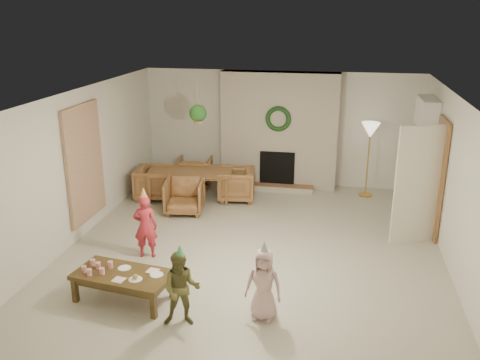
% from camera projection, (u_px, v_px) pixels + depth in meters
% --- Properties ---
extents(floor, '(7.00, 7.00, 0.00)m').
position_uv_depth(floor, '(253.00, 249.00, 8.40)').
color(floor, '#B7B29E').
rests_on(floor, ground).
extents(ceiling, '(7.00, 7.00, 0.00)m').
position_uv_depth(ceiling, '(255.00, 97.00, 7.61)').
color(ceiling, white).
rests_on(ceiling, wall_back).
extents(wall_back, '(7.00, 0.00, 7.00)m').
position_uv_depth(wall_back, '(280.00, 128.00, 11.27)').
color(wall_back, silver).
rests_on(wall_back, floor).
extents(wall_front, '(7.00, 0.00, 7.00)m').
position_uv_depth(wall_front, '(192.00, 292.00, 4.75)').
color(wall_front, silver).
rests_on(wall_front, floor).
extents(wall_left, '(0.00, 7.00, 7.00)m').
position_uv_depth(wall_left, '(77.00, 166.00, 8.55)').
color(wall_left, silver).
rests_on(wall_left, floor).
extents(wall_right, '(0.00, 7.00, 7.00)m').
position_uv_depth(wall_right, '(457.00, 189.00, 7.47)').
color(wall_right, silver).
rests_on(wall_right, floor).
extents(fireplace_mass, '(2.50, 0.40, 2.50)m').
position_uv_depth(fireplace_mass, '(279.00, 130.00, 11.08)').
color(fireplace_mass, '#511615').
rests_on(fireplace_mass, floor).
extents(fireplace_hearth, '(1.60, 0.30, 0.12)m').
position_uv_depth(fireplace_hearth, '(276.00, 188.00, 11.13)').
color(fireplace_hearth, brown).
rests_on(fireplace_hearth, floor).
extents(fireplace_firebox, '(0.75, 0.12, 0.75)m').
position_uv_depth(fireplace_firebox, '(277.00, 168.00, 11.16)').
color(fireplace_firebox, black).
rests_on(fireplace_firebox, floor).
extents(fireplace_wreath, '(0.54, 0.10, 0.54)m').
position_uv_depth(fireplace_wreath, '(278.00, 119.00, 10.77)').
color(fireplace_wreath, '#153917').
rests_on(fireplace_wreath, fireplace_mass).
extents(floor_lamp_base, '(0.29, 0.29, 0.03)m').
position_uv_depth(floor_lamp_base, '(365.00, 194.00, 10.85)').
color(floor_lamp_base, gold).
rests_on(floor_lamp_base, floor).
extents(floor_lamp_post, '(0.03, 0.03, 1.41)m').
position_uv_depth(floor_lamp_post, '(368.00, 162.00, 10.62)').
color(floor_lamp_post, gold).
rests_on(floor_lamp_post, floor).
extents(floor_lamp_shade, '(0.37, 0.37, 0.31)m').
position_uv_depth(floor_lamp_shade, '(371.00, 130.00, 10.41)').
color(floor_lamp_shade, beige).
rests_on(floor_lamp_shade, floor_lamp_post).
extents(bookshelf_carcass, '(0.30, 1.00, 2.20)m').
position_uv_depth(bookshelf_carcass, '(422.00, 156.00, 9.68)').
color(bookshelf_carcass, white).
rests_on(bookshelf_carcass, floor).
extents(bookshelf_shelf_a, '(0.30, 0.92, 0.03)m').
position_uv_depth(bookshelf_shelf_a, '(417.00, 189.00, 9.89)').
color(bookshelf_shelf_a, white).
rests_on(bookshelf_shelf_a, bookshelf_carcass).
extents(bookshelf_shelf_b, '(0.30, 0.92, 0.03)m').
position_uv_depth(bookshelf_shelf_b, '(420.00, 169.00, 9.77)').
color(bookshelf_shelf_b, white).
rests_on(bookshelf_shelf_b, bookshelf_carcass).
extents(bookshelf_shelf_c, '(0.30, 0.92, 0.03)m').
position_uv_depth(bookshelf_shelf_c, '(422.00, 149.00, 9.64)').
color(bookshelf_shelf_c, white).
rests_on(bookshelf_shelf_c, bookshelf_carcass).
extents(bookshelf_shelf_d, '(0.30, 0.92, 0.03)m').
position_uv_depth(bookshelf_shelf_d, '(424.00, 128.00, 9.51)').
color(bookshelf_shelf_d, white).
rests_on(bookshelf_shelf_d, bookshelf_carcass).
extents(books_row_lower, '(0.20, 0.40, 0.24)m').
position_uv_depth(books_row_lower, '(418.00, 184.00, 9.71)').
color(books_row_lower, maroon).
rests_on(books_row_lower, bookshelf_shelf_a).
extents(books_row_mid, '(0.20, 0.44, 0.24)m').
position_uv_depth(books_row_mid, '(419.00, 161.00, 9.77)').
color(books_row_mid, '#285B93').
rests_on(books_row_mid, bookshelf_shelf_b).
extents(books_row_upper, '(0.20, 0.36, 0.22)m').
position_uv_depth(books_row_upper, '(422.00, 143.00, 9.51)').
color(books_row_upper, '#BD8628').
rests_on(books_row_upper, bookshelf_shelf_c).
extents(door_frame, '(0.05, 0.86, 2.04)m').
position_uv_depth(door_frame, '(438.00, 179.00, 8.66)').
color(door_frame, brown).
rests_on(door_frame, floor).
extents(door_leaf, '(0.77, 0.32, 2.00)m').
position_uv_depth(door_leaf, '(418.00, 185.00, 8.38)').
color(door_leaf, beige).
rests_on(door_leaf, floor).
extents(curtain_panel, '(0.06, 1.20, 2.00)m').
position_uv_depth(curtain_panel, '(84.00, 163.00, 8.73)').
color(curtain_panel, '#C3AA8A').
rests_on(curtain_panel, wall_left).
extents(dining_table, '(1.83, 1.18, 0.60)m').
position_uv_depth(dining_table, '(190.00, 185.00, 10.56)').
color(dining_table, brown).
rests_on(dining_table, floor).
extents(dining_chair_near, '(0.81, 0.82, 0.67)m').
position_uv_depth(dining_chair_near, '(185.00, 196.00, 9.84)').
color(dining_chair_near, brown).
rests_on(dining_chair_near, floor).
extents(dining_chair_far, '(0.81, 0.82, 0.67)m').
position_uv_depth(dining_chair_far, '(195.00, 172.00, 11.27)').
color(dining_chair_far, brown).
rests_on(dining_chair_far, floor).
extents(dining_chair_left, '(0.82, 0.81, 0.67)m').
position_uv_depth(dining_chair_left, '(154.00, 183.00, 10.59)').
color(dining_chair_left, brown).
rests_on(dining_chair_left, floor).
extents(dining_chair_right, '(0.82, 0.81, 0.67)m').
position_uv_depth(dining_chair_right, '(236.00, 184.00, 10.50)').
color(dining_chair_right, brown).
rests_on(dining_chair_right, floor).
extents(hanging_plant_cord, '(0.01, 0.01, 0.70)m').
position_uv_depth(hanging_plant_cord, '(198.00, 101.00, 9.35)').
color(hanging_plant_cord, tan).
rests_on(hanging_plant_cord, ceiling).
extents(hanging_plant_pot, '(0.16, 0.16, 0.12)m').
position_uv_depth(hanging_plant_pot, '(198.00, 120.00, 9.46)').
color(hanging_plant_pot, '#A76836').
rests_on(hanging_plant_pot, hanging_plant_cord).
extents(hanging_plant_foliage, '(0.32, 0.32, 0.32)m').
position_uv_depth(hanging_plant_foliage, '(198.00, 113.00, 9.43)').
color(hanging_plant_foliage, '#1C4C19').
rests_on(hanging_plant_foliage, hanging_plant_pot).
extents(coffee_table_top, '(1.38, 0.83, 0.06)m').
position_uv_depth(coffee_table_top, '(123.00, 275.00, 6.84)').
color(coffee_table_top, '#4A3818').
rests_on(coffee_table_top, floor).
extents(coffee_table_apron, '(1.27, 0.72, 0.08)m').
position_uv_depth(coffee_table_apron, '(123.00, 280.00, 6.86)').
color(coffee_table_apron, '#4A3818').
rests_on(coffee_table_apron, floor).
extents(coffee_leg_fl, '(0.08, 0.08, 0.34)m').
position_uv_depth(coffee_leg_fl, '(75.00, 290.00, 6.85)').
color(coffee_leg_fl, '#4A3818').
rests_on(coffee_leg_fl, floor).
extents(coffee_leg_fr, '(0.08, 0.08, 0.34)m').
position_uv_depth(coffee_leg_fr, '(154.00, 306.00, 6.48)').
color(coffee_leg_fr, '#4A3818').
rests_on(coffee_leg_fr, floor).
extents(coffee_leg_bl, '(0.08, 0.08, 0.34)m').
position_uv_depth(coffee_leg_bl, '(98.00, 272.00, 7.33)').
color(coffee_leg_bl, '#4A3818').
rests_on(coffee_leg_bl, floor).
extents(coffee_leg_br, '(0.08, 0.08, 0.34)m').
position_uv_depth(coffee_leg_br, '(172.00, 286.00, 6.96)').
color(coffee_leg_br, '#4A3818').
rests_on(coffee_leg_br, floor).
extents(cup_a, '(0.08, 0.08, 0.09)m').
position_uv_depth(cup_a, '(84.00, 269.00, 6.84)').
color(cup_a, white).
rests_on(cup_a, coffee_table_top).
extents(cup_b, '(0.08, 0.08, 0.09)m').
position_uv_depth(cup_b, '(93.00, 262.00, 7.02)').
color(cup_b, white).
rests_on(cup_b, coffee_table_top).
extents(cup_c, '(0.08, 0.08, 0.09)m').
position_uv_depth(cup_c, '(89.00, 272.00, 6.76)').
color(cup_c, white).
rests_on(cup_c, coffee_table_top).
extents(cup_d, '(0.08, 0.08, 0.09)m').
position_uv_depth(cup_d, '(98.00, 265.00, 6.94)').
color(cup_d, white).
rests_on(cup_d, coffee_table_top).
extents(cup_e, '(0.08, 0.08, 0.09)m').
position_uv_depth(cup_e, '(102.00, 271.00, 6.79)').
color(cup_e, white).
rests_on(cup_e, coffee_table_top).
extents(cup_f, '(0.08, 0.08, 0.09)m').
position_uv_depth(cup_f, '(110.00, 264.00, 6.97)').
color(cup_f, white).
rests_on(cup_f, coffee_table_top).
extents(plate_a, '(0.20, 0.20, 0.01)m').
position_uv_depth(plate_a, '(124.00, 268.00, 6.95)').
color(plate_a, white).
rests_on(plate_a, coffee_table_top).
extents(plate_b, '(0.20, 0.20, 0.01)m').
position_uv_depth(plate_b, '(136.00, 279.00, 6.66)').
color(plate_b, white).
rests_on(plate_b, coffee_table_top).
extents(plate_c, '(0.20, 0.20, 0.01)m').
position_uv_depth(plate_c, '(157.00, 275.00, 6.78)').
color(plate_c, white).
rests_on(plate_c, coffee_table_top).
extents(food_scoop, '(0.08, 0.08, 0.07)m').
position_uv_depth(food_scoop, '(135.00, 277.00, 6.65)').
color(food_scoop, tan).
rests_on(food_scoop, plate_b).
extents(napkin_left, '(0.17, 0.17, 0.01)m').
position_uv_depth(napkin_left, '(119.00, 280.00, 6.65)').
color(napkin_left, '#EDAFB9').
rests_on(napkin_left, coffee_table_top).
extents(napkin_right, '(0.17, 0.17, 0.01)m').
position_uv_depth(napkin_right, '(153.00, 271.00, 6.88)').
color(napkin_right, '#EDAFB9').
rests_on(napkin_right, coffee_table_top).
extents(child_red, '(0.41, 0.31, 1.02)m').
position_uv_depth(child_red, '(146.00, 226.00, 8.02)').
color(child_red, '#BC2835').
rests_on(child_red, floor).
extents(party_hat_red, '(0.16, 0.16, 0.19)m').
position_uv_depth(party_hat_red, '(143.00, 193.00, 7.84)').
color(party_hat_red, '#E7D04D').
rests_on(party_hat_red, child_red).
extents(child_plaid, '(0.53, 0.45, 0.97)m').
position_uv_depth(child_plaid, '(181.00, 289.00, 6.27)').
color(child_plaid, brown).
rests_on(child_plaid, floor).
extents(party_hat_plaid, '(0.13, 0.13, 0.16)m').
position_uv_depth(party_hat_plaid, '(180.00, 250.00, 6.10)').
color(party_hat_plaid, '#45A256').
rests_on(party_hat_plaid, child_plaid).
extents(child_pink, '(0.49, 0.35, 0.95)m').
position_uv_depth(child_pink, '(264.00, 284.00, 6.40)').
color(child_pink, '#CEA6A5').
rests_on(child_pink, floor).
extents(party_hat_pink, '(0.15, 0.15, 0.17)m').
position_uv_depth(party_hat_pink, '(264.00, 247.00, 6.24)').
color(party_hat_pink, '#ABADB2').
rests_on(party_hat_pink, child_pink).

